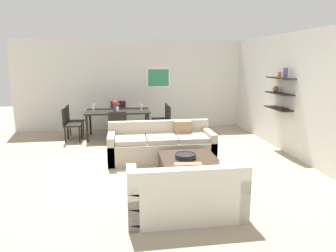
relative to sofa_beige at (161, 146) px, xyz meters
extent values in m
plane|color=tan|center=(-0.10, -0.34, -0.29)|extent=(18.00, 18.00, 0.00)
cube|color=silver|center=(0.20, 3.19, 1.06)|extent=(8.40, 0.06, 2.70)
cube|color=white|center=(0.31, 3.15, 1.28)|extent=(0.74, 0.02, 0.64)
cube|color=#338C59|center=(0.31, 3.13, 1.28)|extent=(0.63, 0.01, 0.51)
cube|color=silver|center=(2.93, 0.26, 1.06)|extent=(0.06, 8.20, 2.70)
cube|color=black|center=(2.76, 0.26, 1.41)|extent=(0.28, 0.90, 0.02)
cube|color=black|center=(2.76, 0.26, 1.06)|extent=(0.28, 0.90, 0.02)
cube|color=black|center=(2.76, 0.26, 0.71)|extent=(0.28, 0.90, 0.02)
cylinder|color=#4C518C|center=(2.76, 0.06, 1.53)|extent=(0.10, 0.10, 0.22)
sphere|color=olive|center=(2.76, 0.44, 1.14)|extent=(0.14, 0.14, 0.14)
cylinder|color=#D85933|center=(2.76, 0.31, 1.48)|extent=(0.07, 0.07, 0.12)
cube|color=#4C1E19|center=(2.76, 0.11, 0.74)|extent=(0.20, 0.28, 0.03)
cube|color=#B2A893|center=(-0.01, -0.04, -0.08)|extent=(2.23, 0.90, 0.42)
cube|color=#B2A893|center=(-0.01, 0.33, 0.31)|extent=(2.23, 0.16, 0.36)
cube|color=#B2A893|center=(-1.05, -0.04, 0.01)|extent=(0.14, 0.90, 0.60)
cube|color=#B2A893|center=(1.04, -0.04, 0.01)|extent=(0.14, 0.90, 0.60)
cube|color=#B2A893|center=(-0.66, -0.08, 0.18)|extent=(0.63, 0.70, 0.10)
cube|color=#B2A893|center=(-0.01, -0.08, 0.18)|extent=(0.63, 0.70, 0.10)
cube|color=#B2A893|center=(0.64, -0.08, 0.18)|extent=(0.63, 0.70, 0.10)
cube|color=#99724C|center=(0.50, 0.15, 0.31)|extent=(0.37, 0.14, 0.36)
cube|color=silver|center=(0.02, -2.42, -0.08)|extent=(1.56, 0.90, 0.42)
cube|color=silver|center=(0.02, -2.79, 0.31)|extent=(1.56, 0.16, 0.36)
cube|color=silver|center=(0.73, -2.42, 0.01)|extent=(0.14, 0.90, 0.60)
cube|color=silver|center=(-0.70, -2.42, 0.01)|extent=(0.14, 0.90, 0.60)
cube|color=silver|center=(0.34, -2.38, 0.18)|extent=(0.62, 0.70, 0.10)
cube|color=silver|center=(-0.31, -2.38, 0.18)|extent=(0.62, 0.70, 0.10)
cube|color=#99724C|center=(0.03, -2.61, 0.31)|extent=(0.37, 0.14, 0.36)
cube|color=#38281E|center=(0.36, -1.13, -0.10)|extent=(1.01, 1.00, 0.38)
cylinder|color=black|center=(0.28, -1.20, 0.13)|extent=(0.37, 0.37, 0.08)
torus|color=black|center=(0.28, -1.20, 0.16)|extent=(0.37, 0.37, 0.02)
cube|color=black|center=(-0.93, 2.05, 0.44)|extent=(1.71, 0.97, 0.04)
cylinder|color=black|center=(-1.73, 1.63, 0.06)|extent=(0.06, 0.06, 0.71)
cylinder|color=black|center=(-0.14, 1.63, 0.06)|extent=(0.06, 0.06, 0.71)
cylinder|color=black|center=(-1.73, 2.48, 0.06)|extent=(0.06, 0.06, 0.71)
cylinder|color=black|center=(-0.14, 2.48, 0.06)|extent=(0.06, 0.06, 0.71)
cube|color=black|center=(0.24, 2.27, 0.14)|extent=(0.44, 0.44, 0.04)
cube|color=black|center=(0.44, 2.27, 0.37)|extent=(0.04, 0.44, 0.43)
cylinder|color=black|center=(0.06, 2.45, -0.09)|extent=(0.04, 0.04, 0.41)
cylinder|color=black|center=(0.06, 2.09, -0.09)|extent=(0.04, 0.04, 0.41)
cylinder|color=black|center=(0.42, 2.45, -0.09)|extent=(0.04, 0.04, 0.41)
cylinder|color=black|center=(0.42, 2.09, -0.09)|extent=(0.04, 0.04, 0.41)
cube|color=black|center=(-2.11, 2.27, 0.14)|extent=(0.44, 0.44, 0.04)
cube|color=black|center=(-2.31, 2.27, 0.37)|extent=(0.04, 0.44, 0.43)
cylinder|color=black|center=(-1.93, 2.09, -0.09)|extent=(0.04, 0.04, 0.41)
cylinder|color=black|center=(-1.93, 2.45, -0.09)|extent=(0.04, 0.04, 0.41)
cylinder|color=black|center=(-2.29, 2.09, -0.09)|extent=(0.04, 0.04, 0.41)
cylinder|color=black|center=(-2.29, 2.45, -0.09)|extent=(0.04, 0.04, 0.41)
cube|color=black|center=(0.24, 1.84, 0.14)|extent=(0.44, 0.44, 0.04)
cube|color=black|center=(0.44, 1.84, 0.37)|extent=(0.04, 0.44, 0.43)
cylinder|color=black|center=(0.06, 2.02, -0.09)|extent=(0.04, 0.04, 0.41)
cylinder|color=black|center=(0.06, 1.66, -0.09)|extent=(0.04, 0.04, 0.41)
cylinder|color=black|center=(0.42, 2.02, -0.09)|extent=(0.04, 0.04, 0.41)
cylinder|color=black|center=(0.42, 1.66, -0.09)|extent=(0.04, 0.04, 0.41)
cube|color=black|center=(-2.11, 1.84, 0.14)|extent=(0.44, 0.44, 0.04)
cube|color=black|center=(-2.31, 1.84, 0.37)|extent=(0.04, 0.44, 0.43)
cylinder|color=black|center=(-1.93, 1.66, -0.09)|extent=(0.04, 0.04, 0.41)
cylinder|color=black|center=(-1.93, 2.02, -0.09)|extent=(0.04, 0.04, 0.41)
cylinder|color=black|center=(-2.29, 1.66, -0.09)|extent=(0.04, 0.04, 0.41)
cylinder|color=black|center=(-2.29, 2.02, -0.09)|extent=(0.04, 0.04, 0.41)
cube|color=black|center=(-0.93, 1.25, 0.14)|extent=(0.44, 0.44, 0.04)
cube|color=black|center=(-0.93, 1.05, 0.37)|extent=(0.44, 0.04, 0.43)
cylinder|color=black|center=(-0.75, 1.43, -0.09)|extent=(0.04, 0.04, 0.41)
cylinder|color=black|center=(-1.11, 1.43, -0.09)|extent=(0.04, 0.04, 0.41)
cylinder|color=black|center=(-0.75, 1.07, -0.09)|extent=(0.04, 0.04, 0.41)
cylinder|color=black|center=(-1.11, 1.07, -0.09)|extent=(0.04, 0.04, 0.41)
cube|color=black|center=(-0.93, 2.86, 0.14)|extent=(0.44, 0.44, 0.04)
cube|color=black|center=(-0.93, 3.06, 0.37)|extent=(0.44, 0.04, 0.43)
cylinder|color=black|center=(-1.11, 2.68, -0.09)|extent=(0.04, 0.04, 0.41)
cylinder|color=black|center=(-0.75, 2.68, -0.09)|extent=(0.04, 0.04, 0.41)
cylinder|color=black|center=(-1.11, 3.04, -0.09)|extent=(0.04, 0.04, 0.41)
cylinder|color=black|center=(-0.75, 3.04, -0.09)|extent=(0.04, 0.04, 0.41)
cylinder|color=silver|center=(-0.28, 1.94, 0.46)|extent=(0.06, 0.06, 0.01)
cylinder|color=silver|center=(-0.28, 1.94, 0.50)|extent=(0.01, 0.01, 0.07)
cylinder|color=silver|center=(-0.28, 1.94, 0.58)|extent=(0.06, 0.06, 0.08)
cylinder|color=silver|center=(-1.58, 2.17, 0.46)|extent=(0.06, 0.06, 0.01)
cylinder|color=silver|center=(-1.58, 2.17, 0.50)|extent=(0.01, 0.01, 0.08)
cylinder|color=silver|center=(-1.58, 2.17, 0.59)|extent=(0.07, 0.07, 0.09)
cylinder|color=silver|center=(-0.28, 2.17, 0.46)|extent=(0.06, 0.06, 0.01)
cylinder|color=silver|center=(-0.28, 2.17, 0.50)|extent=(0.01, 0.01, 0.07)
cylinder|color=silver|center=(-0.28, 2.17, 0.57)|extent=(0.06, 0.06, 0.08)
cylinder|color=silver|center=(-0.93, 2.48, 0.46)|extent=(0.06, 0.06, 0.01)
cylinder|color=silver|center=(-0.93, 2.48, 0.51)|extent=(0.01, 0.01, 0.09)
cylinder|color=silver|center=(-0.93, 2.48, 0.59)|extent=(0.07, 0.07, 0.08)
cylinder|color=silver|center=(-1.58, 1.94, 0.46)|extent=(0.06, 0.06, 0.01)
cylinder|color=silver|center=(-1.58, 1.94, 0.50)|extent=(0.01, 0.01, 0.07)
cylinder|color=silver|center=(-1.58, 1.94, 0.57)|extent=(0.08, 0.08, 0.08)
cylinder|color=silver|center=(-0.93, 1.63, 0.46)|extent=(0.06, 0.06, 0.01)
cylinder|color=silver|center=(-0.93, 1.63, 0.50)|extent=(0.01, 0.01, 0.06)
cylinder|color=silver|center=(-0.93, 1.63, 0.57)|extent=(0.07, 0.07, 0.10)
cylinder|color=#4C518C|center=(-0.99, 2.03, 0.53)|extent=(0.14, 0.14, 0.15)
sphere|color=red|center=(-0.99, 2.03, 0.67)|extent=(0.16, 0.16, 0.16)
camera|label=1|loc=(-0.78, -6.31, 1.79)|focal=32.76mm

